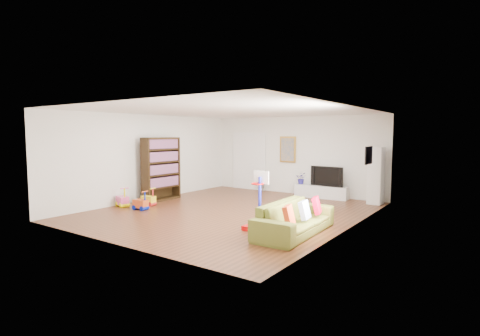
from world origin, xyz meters
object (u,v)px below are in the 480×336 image
Objects in this scene: media_console at (321,192)px; bookshelf at (161,169)px; sofa at (295,218)px; basketball_hoop at (256,200)px.

media_console is 0.88× the size of bookshelf.
media_console is at bearing 14.33° from sofa.
basketball_hoop is at bearing 97.20° from sofa.
sofa is (1.31, -4.53, 0.13)m from media_console.
bookshelf is at bearing 75.20° from sofa.
media_console is at bearing 96.17° from basketball_hoop.
sofa is (5.30, -1.23, -0.66)m from bookshelf.
basketball_hoop reaches higher than media_console.
bookshelf is 4.64m from basketball_hoop.
sofa reaches higher than media_console.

